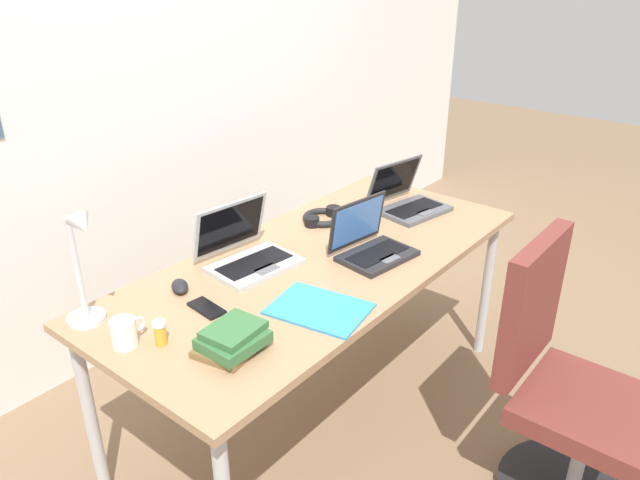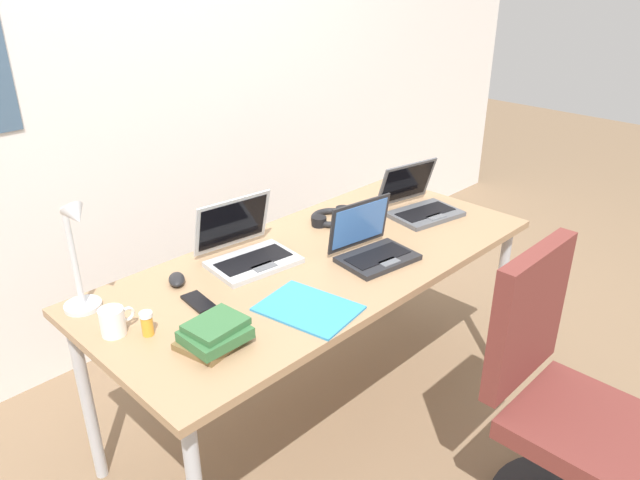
{
  "view_description": "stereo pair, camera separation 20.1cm",
  "coord_description": "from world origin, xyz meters",
  "px_view_note": "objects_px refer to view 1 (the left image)",
  "views": [
    {
      "loc": [
        -1.6,
        -1.29,
        1.8
      ],
      "look_at": [
        0.0,
        0.0,
        0.82
      ],
      "focal_mm": 33.95,
      "sensor_mm": 36.0,
      "label": 1
    },
    {
      "loc": [
        -1.46,
        -1.44,
        1.8
      ],
      "look_at": [
        0.0,
        0.0,
        0.82
      ],
      "focal_mm": 33.95,
      "sensor_mm": 36.0,
      "label": 2
    }
  ],
  "objects_px": {
    "desk_lamp": "(83,269)",
    "coffee_mug": "(125,332)",
    "laptop_mid_desk": "(247,253)",
    "book_stack": "(232,340)",
    "headphones": "(323,217)",
    "computer_mouse": "(180,286)",
    "pill_bottle": "(160,332)",
    "laptop_front_right": "(371,245)",
    "office_chair": "(566,403)",
    "laptop_near_mouse": "(408,201)",
    "cell_phone": "(207,308)",
    "paper_folder_front_left": "(319,309)"
  },
  "relations": [
    {
      "from": "desk_lamp",
      "to": "coffee_mug",
      "type": "height_order",
      "value": "desk_lamp"
    },
    {
      "from": "laptop_mid_desk",
      "to": "book_stack",
      "type": "relative_size",
      "value": 1.7
    },
    {
      "from": "headphones",
      "to": "computer_mouse",
      "type": "bearing_deg",
      "value": 179.55
    },
    {
      "from": "headphones",
      "to": "desk_lamp",
      "type": "bearing_deg",
      "value": 177.11
    },
    {
      "from": "laptop_mid_desk",
      "to": "pill_bottle",
      "type": "bearing_deg",
      "value": -162.51
    },
    {
      "from": "laptop_front_right",
      "to": "office_chair",
      "type": "distance_m",
      "value": 0.88
    },
    {
      "from": "computer_mouse",
      "to": "laptop_near_mouse",
      "type": "bearing_deg",
      "value": 19.23
    },
    {
      "from": "cell_phone",
      "to": "book_stack",
      "type": "distance_m",
      "value": 0.26
    },
    {
      "from": "laptop_near_mouse",
      "to": "pill_bottle",
      "type": "distance_m",
      "value": 1.36
    },
    {
      "from": "desk_lamp",
      "to": "pill_bottle",
      "type": "relative_size",
      "value": 5.07
    },
    {
      "from": "laptop_front_right",
      "to": "headphones",
      "type": "xyz_separation_m",
      "value": [
        0.15,
        0.35,
        -0.03
      ]
    },
    {
      "from": "desk_lamp",
      "to": "paper_folder_front_left",
      "type": "relative_size",
      "value": 1.29
    },
    {
      "from": "desk_lamp",
      "to": "laptop_near_mouse",
      "type": "bearing_deg",
      "value": -10.99
    },
    {
      "from": "pill_bottle",
      "to": "office_chair",
      "type": "relative_size",
      "value": 0.08
    },
    {
      "from": "computer_mouse",
      "to": "paper_folder_front_left",
      "type": "distance_m",
      "value": 0.5
    },
    {
      "from": "book_stack",
      "to": "paper_folder_front_left",
      "type": "bearing_deg",
      "value": -9.85
    },
    {
      "from": "computer_mouse",
      "to": "office_chair",
      "type": "height_order",
      "value": "office_chair"
    },
    {
      "from": "pill_bottle",
      "to": "computer_mouse",
      "type": "bearing_deg",
      "value": 40.9
    },
    {
      "from": "laptop_near_mouse",
      "to": "laptop_mid_desk",
      "type": "bearing_deg",
      "value": 167.32
    },
    {
      "from": "laptop_near_mouse",
      "to": "paper_folder_front_left",
      "type": "bearing_deg",
      "value": -166.17
    },
    {
      "from": "pill_bottle",
      "to": "office_chair",
      "type": "xyz_separation_m",
      "value": [
        0.93,
        -0.94,
        -0.38
      ]
    },
    {
      "from": "book_stack",
      "to": "office_chair",
      "type": "bearing_deg",
      "value": -42.54
    },
    {
      "from": "laptop_front_right",
      "to": "pill_bottle",
      "type": "height_order",
      "value": "laptop_front_right"
    },
    {
      "from": "computer_mouse",
      "to": "coffee_mug",
      "type": "relative_size",
      "value": 0.85
    },
    {
      "from": "pill_bottle",
      "to": "laptop_near_mouse",
      "type": "bearing_deg",
      "value": -0.92
    },
    {
      "from": "cell_phone",
      "to": "headphones",
      "type": "height_order",
      "value": "headphones"
    },
    {
      "from": "laptop_front_right",
      "to": "computer_mouse",
      "type": "bearing_deg",
      "value": 150.58
    },
    {
      "from": "book_stack",
      "to": "cell_phone",
      "type": "bearing_deg",
      "value": 66.09
    },
    {
      "from": "desk_lamp",
      "to": "headphones",
      "type": "bearing_deg",
      "value": -2.89
    },
    {
      "from": "laptop_near_mouse",
      "to": "book_stack",
      "type": "bearing_deg",
      "value": -172.36
    },
    {
      "from": "desk_lamp",
      "to": "headphones",
      "type": "xyz_separation_m",
      "value": [
        1.09,
        -0.06,
        -0.18
      ]
    },
    {
      "from": "office_chair",
      "to": "cell_phone",
      "type": "bearing_deg",
      "value": 126.13
    },
    {
      "from": "desk_lamp",
      "to": "office_chair",
      "type": "distance_m",
      "value": 1.66
    },
    {
      "from": "laptop_near_mouse",
      "to": "computer_mouse",
      "type": "relative_size",
      "value": 3.61
    },
    {
      "from": "desk_lamp",
      "to": "laptop_near_mouse",
      "type": "xyz_separation_m",
      "value": [
        1.43,
        -0.28,
        -0.15
      ]
    },
    {
      "from": "headphones",
      "to": "office_chair",
      "type": "height_order",
      "value": "office_chair"
    },
    {
      "from": "desk_lamp",
      "to": "paper_folder_front_left",
      "type": "distance_m",
      "value": 0.75
    },
    {
      "from": "laptop_near_mouse",
      "to": "computer_mouse",
      "type": "bearing_deg",
      "value": 168.48
    },
    {
      "from": "laptop_front_right",
      "to": "computer_mouse",
      "type": "xyz_separation_m",
      "value": [
        -0.64,
        0.36,
        -0.03
      ]
    },
    {
      "from": "pill_bottle",
      "to": "paper_folder_front_left",
      "type": "xyz_separation_m",
      "value": [
        0.45,
        -0.25,
        -0.04
      ]
    },
    {
      "from": "laptop_front_right",
      "to": "paper_folder_front_left",
      "type": "bearing_deg",
      "value": -167.77
    },
    {
      "from": "laptop_mid_desk",
      "to": "cell_phone",
      "type": "xyz_separation_m",
      "value": [
        -0.31,
        -0.12,
        -0.04
      ]
    },
    {
      "from": "desk_lamp",
      "to": "book_stack",
      "type": "relative_size",
      "value": 1.96
    },
    {
      "from": "laptop_mid_desk",
      "to": "pill_bottle",
      "type": "height_order",
      "value": "laptop_mid_desk"
    },
    {
      "from": "laptop_front_right",
      "to": "laptop_mid_desk",
      "type": "bearing_deg",
      "value": 137.73
    },
    {
      "from": "book_stack",
      "to": "laptop_mid_desk",
      "type": "bearing_deg",
      "value": 40.57
    },
    {
      "from": "pill_bottle",
      "to": "book_stack",
      "type": "xyz_separation_m",
      "value": [
        0.11,
        -0.19,
        -0.0
      ]
    },
    {
      "from": "desk_lamp",
      "to": "laptop_front_right",
      "type": "bearing_deg",
      "value": -23.37
    },
    {
      "from": "laptop_front_right",
      "to": "computer_mouse",
      "type": "height_order",
      "value": "laptop_front_right"
    },
    {
      "from": "desk_lamp",
      "to": "pill_bottle",
      "type": "xyz_separation_m",
      "value": [
        0.07,
        -0.26,
        -0.16
      ]
    }
  ]
}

